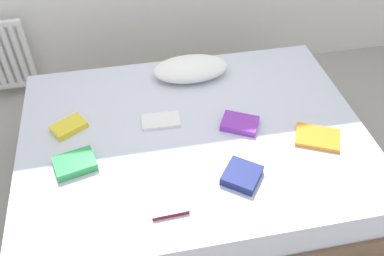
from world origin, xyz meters
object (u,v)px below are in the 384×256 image
Objects in this scene: radiator at (3,56)px; pillow at (191,69)px; textbook_maroon at (168,201)px; textbook_green at (75,164)px; textbook_orange at (318,137)px; textbook_yellow at (69,127)px; bed at (194,161)px; textbook_navy at (242,175)px; textbook_purple at (240,123)px; textbook_white at (161,121)px.

pillow is at bearing -27.25° from radiator.
pillow is at bearing 70.61° from textbook_maroon.
textbook_green is 1.33m from textbook_orange.
textbook_maroon is (0.48, -0.62, -0.01)m from textbook_yellow.
bed is 11.33× the size of textbook_navy.
textbook_yellow is at bearing -161.88° from textbook_purple.
bed is 0.73m from textbook_green.
radiator is 3.12× the size of textbook_yellow.
textbook_purple is at bearing -1.69° from bed.
radiator reaches higher than textbook_yellow.
textbook_orange is 1.36× the size of textbook_navy.
textbook_green reaches higher than textbook_yellow.
radiator is 1.47m from textbook_green.
textbook_yellow is at bearing -155.08° from pillow.
radiator is 2.39× the size of textbook_orange.
textbook_white is (0.49, 0.25, -0.01)m from textbook_green.
bed is 8.99× the size of textbook_white.
radiator is at bearing 169.07° from textbook_orange.
pillow is 1.03m from textbook_maroon.
textbook_yellow is (-0.04, 0.30, -0.01)m from textbook_green.
textbook_navy reaches higher than textbook_maroon.
bed is at bearing -30.84° from textbook_white.
textbook_orange is at bearing -16.13° from bed.
textbook_yellow is 0.90× the size of textbook_purple.
textbook_purple is 0.92× the size of textbook_white.
textbook_yellow reaches higher than textbook_white.
textbook_navy is 0.99× the size of textbook_maroon.
textbook_green is 0.87m from textbook_navy.
textbook_navy reaches higher than bed.
textbook_yellow is 1.03× the size of textbook_maroon.
bed is at bearing 151.26° from textbook_navy.
textbook_green and textbook_navy have the same top height.
pillow is 0.91m from textbook_navy.
textbook_green is at bearing -168.05° from bed.
textbook_white is at bearing 13.78° from textbook_green.
textbook_orange is 0.90m from textbook_white.
textbook_purple reaches higher than textbook_orange.
textbook_purple is (0.19, -0.53, -0.04)m from pillow.
textbook_maroon is 0.80× the size of textbook_white.
textbook_green is at bearing -144.08° from textbook_purple.
textbook_green reaches higher than textbook_maroon.
radiator is at bearing 136.77° from textbook_white.
pillow reaches higher than bed.
textbook_navy is 0.61m from textbook_white.
textbook_white is at bearing 161.88° from textbook_navy.
textbook_green is (-0.74, -0.66, -0.04)m from pillow.
pillow reaches higher than textbook_purple.
radiator is 1.16× the size of pillow.
textbook_maroon is 0.58m from textbook_white.
radiator reaches higher than textbook_maroon.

